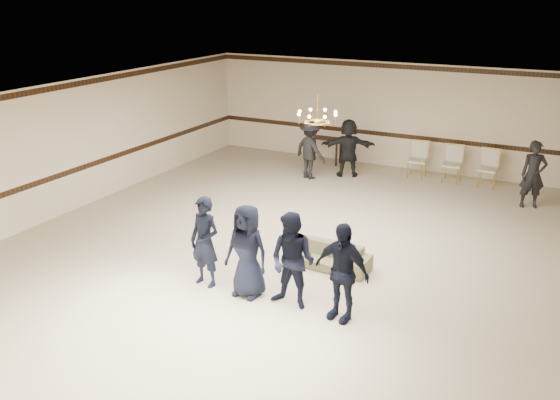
{
  "coord_description": "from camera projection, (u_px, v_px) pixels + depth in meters",
  "views": [
    {
      "loc": [
        5.06,
        -10.67,
        5.28
      ],
      "look_at": [
        -0.13,
        -0.5,
        1.23
      ],
      "focal_mm": 38.45,
      "sensor_mm": 36.0,
      "label": 1
    }
  ],
  "objects": [
    {
      "name": "room",
      "position": [
        297.0,
        177.0,
        12.36
      ],
      "size": [
        12.01,
        14.01,
        3.21
      ],
      "color": "tan",
      "rests_on": "ground"
    },
    {
      "name": "console_table",
      "position": [
        325.0,
        150.0,
        19.01
      ],
      "size": [
        0.99,
        0.42,
        0.83
      ],
      "primitive_type": "cube",
      "rotation": [
        0.0,
        0.0,
        -0.0
      ],
      "color": "black",
      "rests_on": "floor"
    },
    {
      "name": "boy_d",
      "position": [
        342.0,
        272.0,
        9.88
      ],
      "size": [
        1.07,
        0.6,
        1.73
      ],
      "primitive_type": "imported",
      "rotation": [
        0.0,
        0.0,
        -0.18
      ],
      "color": "black",
      "rests_on": "floor"
    },
    {
      "name": "banquet_chair_left",
      "position": [
        417.0,
        160.0,
        17.52
      ],
      "size": [
        0.55,
        0.55,
        1.05
      ],
      "primitive_type": null,
      "rotation": [
        0.0,
        0.0,
        0.1
      ],
      "color": "beige",
      "rests_on": "floor"
    },
    {
      "name": "banquet_chair_mid",
      "position": [
        452.0,
        164.0,
        17.09
      ],
      "size": [
        0.54,
        0.54,
        1.05
      ],
      "primitive_type": null,
      "rotation": [
        0.0,
        0.0,
        0.08
      ],
      "color": "beige",
      "rests_on": "floor"
    },
    {
      "name": "boy_b",
      "position": [
        247.0,
        251.0,
        10.65
      ],
      "size": [
        0.87,
        0.59,
        1.73
      ],
      "primitive_type": "imported",
      "rotation": [
        0.0,
        0.0,
        -0.05
      ],
      "color": "black",
      "rests_on": "floor"
    },
    {
      "name": "chandelier",
      "position": [
        318.0,
        107.0,
        12.77
      ],
      "size": [
        0.94,
        0.94,
        0.89
      ],
      "primitive_type": null,
      "color": "#B5863A",
      "rests_on": "ceiling"
    },
    {
      "name": "settee",
      "position": [
        329.0,
        256.0,
        11.92
      ],
      "size": [
        1.66,
        0.71,
        0.48
      ],
      "primitive_type": "imported",
      "rotation": [
        0.0,
        0.0,
        -0.04
      ],
      "color": "#716D4B",
      "rests_on": "floor"
    },
    {
      "name": "banquet_chair_right",
      "position": [
        488.0,
        169.0,
        16.66
      ],
      "size": [
        0.55,
        0.55,
        1.05
      ],
      "primitive_type": null,
      "rotation": [
        0.0,
        0.0,
        -0.08
      ],
      "color": "beige",
      "rests_on": "floor"
    },
    {
      "name": "adult_right",
      "position": [
        533.0,
        175.0,
        15.02
      ],
      "size": [
        0.73,
        0.6,
        1.72
      ],
      "primitive_type": "imported",
      "rotation": [
        0.0,
        0.0,
        0.36
      ],
      "color": "black",
      "rests_on": "floor"
    },
    {
      "name": "boy_c",
      "position": [
        293.0,
        261.0,
        10.26
      ],
      "size": [
        0.87,
        0.69,
        1.73
      ],
      "primitive_type": "imported",
      "rotation": [
        0.0,
        0.0,
        -0.05
      ],
      "color": "black",
      "rests_on": "floor"
    },
    {
      "name": "crown_molding",
      "position": [
        399.0,
        67.0,
        17.72
      ],
      "size": [
        12.0,
        0.02,
        0.14
      ],
      "primitive_type": "cube",
      "color": "black",
      "rests_on": "wall_back"
    },
    {
      "name": "boy_a",
      "position": [
        205.0,
        242.0,
        11.04
      ],
      "size": [
        0.68,
        0.49,
        1.73
      ],
      "primitive_type": "imported",
      "rotation": [
        0.0,
        0.0,
        -0.12
      ],
      "color": "black",
      "rests_on": "floor"
    },
    {
      "name": "chair_rail",
      "position": [
        394.0,
        135.0,
        18.42
      ],
      "size": [
        12.0,
        0.02,
        0.14
      ],
      "primitive_type": "cube",
      "color": "black",
      "rests_on": "wall_back"
    },
    {
      "name": "adult_left",
      "position": [
        310.0,
        150.0,
        17.34
      ],
      "size": [
        1.27,
        1.02,
        1.72
      ],
      "primitive_type": "imported",
      "rotation": [
        0.0,
        0.0,
        2.75
      ],
      "color": "black",
      "rests_on": "floor"
    },
    {
      "name": "adult_mid",
      "position": [
        348.0,
        148.0,
        17.54
      ],
      "size": [
        1.67,
        1.1,
        1.72
      ],
      "primitive_type": "imported",
      "rotation": [
        0.0,
        0.0,
        3.55
      ],
      "color": "black",
      "rests_on": "floor"
    }
  ]
}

